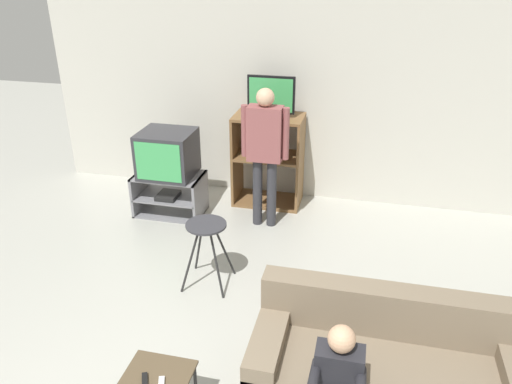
{
  "coord_description": "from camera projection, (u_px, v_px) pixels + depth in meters",
  "views": [
    {
      "loc": [
        0.88,
        -1.73,
        2.89
      ],
      "look_at": [
        -0.06,
        2.3,
        0.9
      ],
      "focal_mm": 35.0,
      "sensor_mm": 36.0,
      "label": 1
    }
  ],
  "objects": [
    {
      "name": "couch",
      "position": [
        386.0,
        369.0,
        3.49
      ],
      "size": [
        1.87,
        0.81,
        0.76
      ],
      "color": "#756651",
      "rests_on": "ground_plane"
    },
    {
      "name": "television_main",
      "position": [
        167.0,
        154.0,
        5.84
      ],
      "size": [
        0.62,
        0.57,
        0.53
      ],
      "color": "#2D2D33",
      "rests_on": "tv_stand"
    },
    {
      "name": "remote_control_black",
      "position": [
        145.0,
        382.0,
        3.18
      ],
      "size": [
        0.09,
        0.15,
        0.02
      ],
      "primitive_type": "cube",
      "rotation": [
        0.0,
        0.0,
        0.44
      ],
      "color": "black",
      "rests_on": "snack_table"
    },
    {
      "name": "folding_stool",
      "position": [
        207.0,
        234.0,
        4.61
      ],
      "size": [
        0.43,
        0.42,
        0.66
      ],
      "color": "black",
      "rests_on": "ground_plane"
    },
    {
      "name": "tv_stand",
      "position": [
        170.0,
        194.0,
        6.04
      ],
      "size": [
        0.81,
        0.51,
        0.5
      ],
      "color": "slate",
      "rests_on": "ground_plane"
    },
    {
      "name": "wall_back",
      "position": [
        296.0,
        97.0,
        6.09
      ],
      "size": [
        6.4,
        0.06,
        2.6
      ],
      "color": "beige",
      "rests_on": "ground_plane"
    },
    {
      "name": "television_flat",
      "position": [
        271.0,
        97.0,
        5.81
      ],
      "size": [
        0.56,
        0.2,
        0.48
      ],
      "color": "black",
      "rests_on": "media_shelf"
    },
    {
      "name": "media_shelf",
      "position": [
        268.0,
        159.0,
        6.17
      ],
      "size": [
        0.84,
        0.51,
        1.14
      ],
      "color": "brown",
      "rests_on": "ground_plane"
    },
    {
      "name": "person_standing_adult",
      "position": [
        265.0,
        145.0,
        5.47
      ],
      "size": [
        0.53,
        0.2,
        1.62
      ],
      "color": "#2D2D33",
      "rests_on": "ground_plane"
    }
  ]
}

